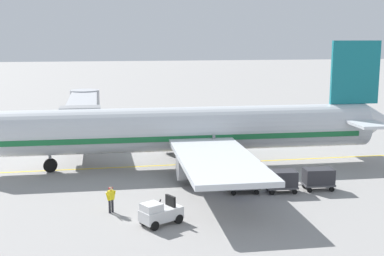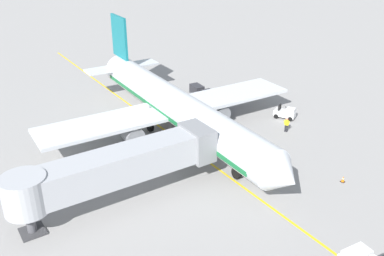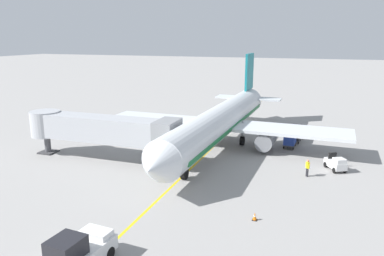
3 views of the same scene
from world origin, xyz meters
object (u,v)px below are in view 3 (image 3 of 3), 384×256
object	(u,v)px
baggage_cart_second_in_train	(295,135)
baggage_tug_lead	(336,163)
baggage_cart_front	(290,140)
safety_cone_nose_left	(255,216)
ground_crew_wing_walker	(308,167)
ground_crew_loader	(273,134)
parked_airliner	(221,121)
jet_bridge	(100,129)
baggage_cart_third_in_train	(296,130)
pushback_tractor	(78,252)

from	to	relation	value
baggage_cart_second_in_train	baggage_tug_lead	bearing A→B (deg)	117.01
baggage_cart_front	safety_cone_nose_left	world-z (taller)	baggage_cart_front
baggage_cart_second_in_train	ground_crew_wing_walker	size ratio (longest dim) A/B	1.74
baggage_cart_second_in_train	ground_crew_loader	world-z (taller)	ground_crew_loader
parked_airliner	safety_cone_nose_left	xyz separation A→B (m)	(-7.38, 17.29, -2.90)
baggage_tug_lead	safety_cone_nose_left	distance (m)	14.45
baggage_tug_lead	ground_crew_loader	bearing A→B (deg)	-49.05
jet_bridge	baggage_cart_third_in_train	distance (m)	25.86
baggage_tug_lead	baggage_cart_second_in_train	distance (m)	10.39
baggage_cart_front	ground_crew_loader	world-z (taller)	ground_crew_loader
jet_bridge	baggage_cart_front	world-z (taller)	jet_bridge
pushback_tractor	jet_bridge	bearing A→B (deg)	-60.87
baggage_tug_lead	baggage_cart_front	distance (m)	8.35
ground_crew_wing_walker	baggage_cart_front	bearing A→B (deg)	-75.01
parked_airliner	baggage_cart_front	distance (m)	8.70
safety_cone_nose_left	jet_bridge	bearing A→B (deg)	-24.33
baggage_cart_front	safety_cone_nose_left	xyz separation A→B (m)	(0.63, 19.83, -0.66)
jet_bridge	ground_crew_loader	bearing A→B (deg)	-140.85
jet_bridge	baggage_tug_lead	bearing A→B (deg)	-168.34
baggage_cart_front	baggage_cart_third_in_train	distance (m)	5.51
jet_bridge	pushback_tractor	distance (m)	20.32
ground_crew_wing_walker	pushback_tractor	bearing A→B (deg)	59.59
baggage_cart_front	ground_crew_wing_walker	bearing A→B (deg)	104.99
baggage_cart_third_in_train	ground_crew_loader	world-z (taller)	ground_crew_loader
parked_airliner	pushback_tractor	world-z (taller)	parked_airliner
pushback_tractor	baggage_tug_lead	size ratio (longest dim) A/B	1.65
parked_airliner	pushback_tractor	distance (m)	26.75
baggage_cart_third_in_train	baggage_cart_second_in_train	bearing A→B (deg)	91.60
safety_cone_nose_left	baggage_cart_second_in_train	bearing A→B (deg)	-92.64
baggage_cart_third_in_train	jet_bridge	bearing A→B (deg)	41.51
baggage_cart_second_in_train	ground_crew_wing_walker	xyz separation A→B (m)	(-2.10, 12.03, 0.00)
baggage_cart_front	jet_bridge	bearing A→B (deg)	31.37
jet_bridge	ground_crew_wing_walker	xyz separation A→B (m)	(-21.46, -2.18, -2.51)
jet_bridge	baggage_tug_lead	xyz separation A→B (m)	(-24.07, -4.97, -2.75)
parked_airliner	baggage_cart_second_in_train	world-z (taller)	parked_airliner
safety_cone_nose_left	baggage_cart_front	bearing A→B (deg)	-91.83
baggage_tug_lead	baggage_cart_second_in_train	size ratio (longest dim) A/B	0.94
ground_crew_wing_walker	baggage_tug_lead	bearing A→B (deg)	-133.24
parked_airliner	baggage_tug_lead	size ratio (longest dim) A/B	13.46
ground_crew_loader	baggage_cart_front	bearing A→B (deg)	139.38
baggage_cart_front	baggage_cart_second_in_train	xyz separation A→B (m)	(-0.41, -2.67, 0.00)
baggage_tug_lead	baggage_cart_third_in_train	bearing A→B (deg)	-68.35
baggage_cart_front	ground_crew_wing_walker	size ratio (longest dim) A/B	1.74
ground_crew_loader	safety_cone_nose_left	size ratio (longest dim) A/B	2.86
pushback_tractor	baggage_cart_third_in_train	distance (m)	35.95
baggage_tug_lead	ground_crew_loader	world-z (taller)	ground_crew_loader
ground_crew_loader	safety_cone_nose_left	bearing A→B (deg)	94.41
jet_bridge	baggage_cart_front	bearing A→B (deg)	-148.63
parked_airliner	ground_crew_loader	bearing A→B (deg)	-141.50
ground_crew_loader	ground_crew_wing_walker	bearing A→B (deg)	113.02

